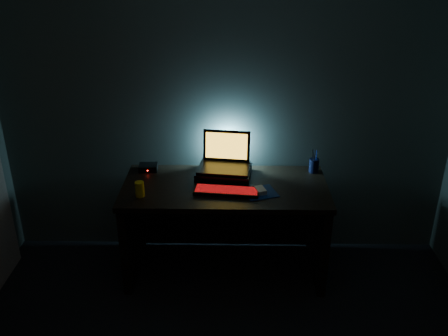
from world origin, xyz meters
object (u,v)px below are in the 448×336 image
object	(u,v)px
juice_glass	(140,189)
pen_cup	(314,165)
router	(148,167)
laptop	(225,159)
keyboard	(227,191)
mouse	(260,190)

from	to	relation	value
juice_glass	pen_cup	bearing A→B (deg)	18.21
pen_cup	router	size ratio (longest dim) A/B	0.73
pen_cup	router	world-z (taller)	pen_cup
juice_glass	router	size ratio (longest dim) A/B	0.74
pen_cup	router	distance (m)	1.28
pen_cup	router	bearing A→B (deg)	179.73
laptop	keyboard	world-z (taller)	laptop
laptop	juice_glass	size ratio (longest dim) A/B	3.75
keyboard	mouse	size ratio (longest dim) A/B	4.60
laptop	juice_glass	xyz separation A→B (m)	(-0.59, -0.38, -0.07)
laptop	router	size ratio (longest dim) A/B	2.79
mouse	laptop	bearing A→B (deg)	110.68
mouse	pen_cup	bearing A→B (deg)	21.18
laptop	mouse	distance (m)	0.42
keyboard	mouse	world-z (taller)	mouse
mouse	router	xyz separation A→B (m)	(-0.85, 0.36, 0.00)
mouse	pen_cup	distance (m)	0.56
keyboard	pen_cup	xyz separation A→B (m)	(0.67, 0.36, 0.04)
mouse	juice_glass	world-z (taller)	juice_glass
laptop	pen_cup	world-z (taller)	laptop
laptop	pen_cup	xyz separation A→B (m)	(0.68, 0.04, -0.07)
laptop	router	distance (m)	0.61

